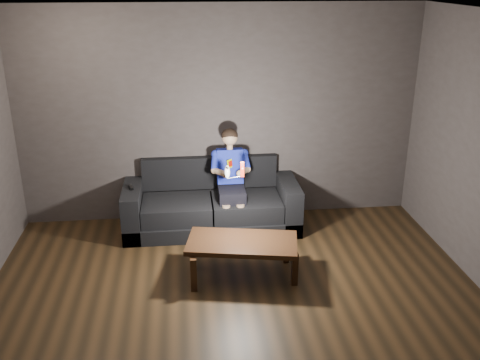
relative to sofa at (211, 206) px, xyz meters
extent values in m
plane|color=black|center=(0.15, -2.17, -0.27)|extent=(5.00, 5.00, 0.00)
cube|color=#3E3736|center=(0.15, 0.33, 1.08)|extent=(5.00, 0.04, 2.70)
cube|color=silver|center=(0.15, -2.17, 2.43)|extent=(5.00, 5.00, 0.02)
cube|color=black|center=(0.00, -0.03, -0.18)|extent=(2.15, 0.93, 0.19)
cube|color=black|center=(-0.43, -0.13, 0.03)|extent=(0.84, 0.66, 0.22)
cube|color=black|center=(0.43, -0.13, 0.03)|extent=(0.84, 0.66, 0.22)
cube|color=black|center=(0.00, 0.33, 0.35)|extent=(1.72, 0.22, 0.42)
cube|color=black|center=(-0.97, -0.03, 0.02)|extent=(0.22, 0.93, 0.59)
cube|color=black|center=(0.97, -0.03, 0.02)|extent=(0.22, 0.93, 0.59)
cube|color=black|center=(0.24, -0.15, 0.21)|extent=(0.32, 0.41, 0.15)
cube|color=#1D2696|center=(0.24, 0.06, 0.50)|extent=(0.32, 0.23, 0.45)
cube|color=#DDE500|center=(0.24, -0.03, 0.57)|extent=(0.10, 0.10, 0.11)
cube|color=#C01201|center=(0.24, -0.03, 0.57)|extent=(0.06, 0.06, 0.07)
cylinder|color=tan|center=(0.24, 0.06, 0.75)|extent=(0.07, 0.07, 0.06)
sphere|color=tan|center=(0.24, 0.06, 0.87)|extent=(0.19, 0.19, 0.19)
ellipsoid|color=black|center=(0.24, 0.07, 0.89)|extent=(0.20, 0.20, 0.17)
cylinder|color=#1D2696|center=(0.05, -0.01, 0.58)|extent=(0.09, 0.24, 0.21)
cylinder|color=#1D2696|center=(0.44, -0.01, 0.58)|extent=(0.09, 0.24, 0.21)
cylinder|color=tan|center=(0.11, -0.18, 0.54)|extent=(0.15, 0.25, 0.11)
cylinder|color=tan|center=(0.39, -0.18, 0.54)|extent=(0.15, 0.25, 0.11)
sphere|color=tan|center=(0.16, -0.28, 0.52)|extent=(0.09, 0.09, 0.09)
sphere|color=tan|center=(0.34, -0.28, 0.52)|extent=(0.09, 0.09, 0.09)
cylinder|color=tan|center=(0.16, -0.36, -0.02)|extent=(0.10, 0.10, 0.36)
cylinder|color=tan|center=(0.33, -0.36, -0.02)|extent=(0.10, 0.10, 0.36)
cube|color=red|center=(0.34, -0.51, 0.67)|extent=(0.05, 0.07, 0.18)
cube|color=#7C000B|center=(0.34, -0.53, 0.72)|extent=(0.03, 0.01, 0.03)
cylinder|color=white|center=(0.34, -0.53, 0.65)|extent=(0.02, 0.01, 0.02)
ellipsoid|color=white|center=(0.16, -0.50, 0.64)|extent=(0.07, 0.10, 0.16)
cylinder|color=black|center=(0.16, -0.54, 0.70)|extent=(0.03, 0.01, 0.03)
cube|color=black|center=(-0.97, -0.08, 0.33)|extent=(0.07, 0.15, 0.03)
cube|color=black|center=(-0.97, -0.03, 0.34)|extent=(0.02, 0.02, 0.00)
cube|color=black|center=(0.25, -1.24, 0.12)|extent=(1.22, 0.77, 0.05)
cube|color=black|center=(-0.27, -1.47, -0.09)|extent=(0.06, 0.06, 0.36)
cube|color=black|center=(0.77, -1.47, -0.09)|extent=(0.06, 0.06, 0.36)
cube|color=black|center=(-0.27, -1.01, -0.09)|extent=(0.06, 0.06, 0.36)
cube|color=black|center=(0.77, -1.01, -0.09)|extent=(0.06, 0.06, 0.36)
camera|label=1|loc=(-0.30, -6.15, 2.76)|focal=40.00mm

